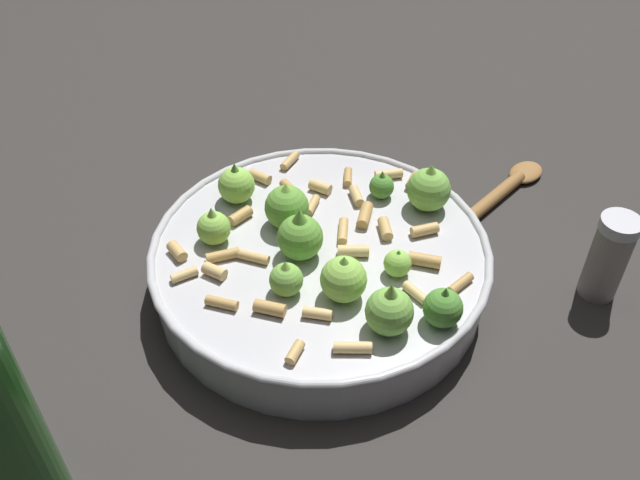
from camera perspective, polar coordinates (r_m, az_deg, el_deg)
The scene contains 4 objects.
ground_plane at distance 0.73m, azimuth 0.00°, elevation -3.65°, with size 2.40×2.40×0.00m, color #2D2B28.
cooking_pan at distance 0.71m, azimuth 0.11°, elevation -1.71°, with size 0.35×0.35×0.11m.
pepper_shaker at distance 0.75m, azimuth 22.72°, elevation -1.32°, with size 0.04×0.04×0.10m.
wooden_spoon at distance 0.86m, azimuth 14.29°, elevation 3.48°, with size 0.19×0.16×0.02m.
Camera 1 is at (0.51, 0.05, 0.52)m, focal length 38.73 mm.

